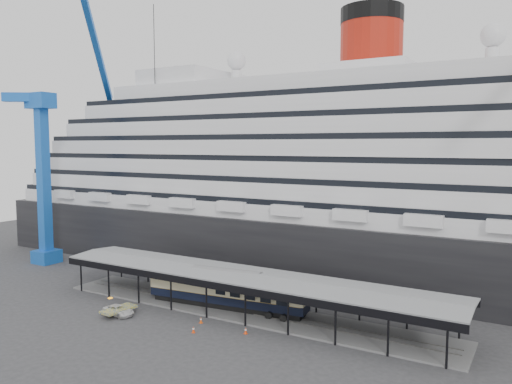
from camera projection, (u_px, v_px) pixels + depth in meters
ground at (221, 324)px, 61.13m from camera, size 200.00×200.00×0.00m
cruise_ship at (324, 165)px, 86.90m from camera, size 130.00×30.00×43.90m
platform_canopy at (243, 294)px, 65.21m from camera, size 56.00×9.18×5.30m
crane_blue at (49, 155)px, 90.99m from camera, size 22.63×19.19×47.60m
port_truck at (119, 310)px, 64.21m from camera, size 4.65×2.50×1.24m
pullman_carriage at (227, 289)px, 66.45m from camera, size 22.69×5.18×22.11m
traffic_cone_left at (201, 320)px, 61.37m from camera, size 0.50×0.50×0.78m
traffic_cone_mid at (193, 330)px, 58.20m from camera, size 0.52×0.52×0.77m
traffic_cone_right at (246, 331)px, 57.86m from camera, size 0.51×0.51×0.78m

